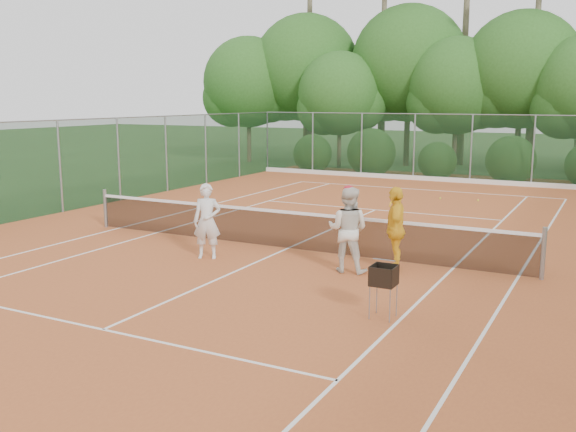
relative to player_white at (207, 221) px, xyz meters
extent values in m
plane|color=#204117|center=(1.22, 1.67, -0.90)|extent=(120.00, 120.00, 0.00)
cube|color=#B35829|center=(1.22, 1.67, -0.89)|extent=(18.00, 36.00, 0.02)
cylinder|color=gray|center=(-4.72, 1.67, -0.33)|extent=(0.10, 0.10, 1.10)
cylinder|color=gray|center=(7.15, 1.67, -0.33)|extent=(0.10, 0.10, 1.10)
cube|color=black|center=(1.22, 1.67, -0.42)|extent=(11.87, 0.03, 0.86)
cube|color=white|center=(1.22, 1.67, 0.05)|extent=(11.87, 0.04, 0.07)
imported|color=silver|center=(0.00, 0.00, 0.00)|extent=(0.75, 0.64, 1.75)
imported|color=silver|center=(3.35, 0.40, 0.05)|extent=(0.95, 0.77, 1.85)
ellipsoid|color=#B11724|center=(3.35, 0.40, 0.93)|extent=(0.22, 0.22, 0.14)
imported|color=yellow|center=(4.23, 0.94, 0.04)|extent=(0.75, 1.16, 1.84)
cylinder|color=gray|center=(4.85, -2.26, -0.59)|extent=(0.02, 0.02, 0.58)
cylinder|color=gray|center=(5.21, -1.90, -0.59)|extent=(0.02, 0.02, 0.58)
cube|color=black|center=(5.03, -2.08, -0.13)|extent=(0.40, 0.40, 0.34)
sphere|color=#CADE33|center=(0.63, 12.36, -0.84)|extent=(0.07, 0.07, 0.07)
sphere|color=#C4D732|center=(2.55, 11.39, -0.84)|extent=(0.07, 0.07, 0.07)
sphere|color=#E0EC37|center=(3.89, 11.57, -0.84)|extent=(0.07, 0.07, 0.07)
cube|color=white|center=(1.22, 13.56, -0.87)|extent=(11.03, 0.06, 0.01)
cube|color=white|center=(-4.27, 1.67, -0.87)|extent=(0.06, 23.77, 0.01)
cube|color=white|center=(6.70, 1.67, -0.87)|extent=(0.06, 23.77, 0.01)
cube|color=white|center=(-2.89, 1.67, -0.87)|extent=(0.06, 23.77, 0.01)
cube|color=white|center=(5.33, 1.67, -0.87)|extent=(0.06, 23.77, 0.01)
cube|color=white|center=(1.22, 8.07, -0.87)|extent=(8.23, 0.06, 0.01)
cube|color=white|center=(1.22, -4.73, -0.87)|extent=(8.23, 0.06, 0.01)
cube|color=white|center=(1.22, 1.67, -0.87)|extent=(0.06, 12.80, 0.01)
cube|color=#19381E|center=(1.22, 16.67, 0.62)|extent=(18.00, 0.02, 3.00)
cylinder|color=gray|center=(-7.78, 16.67, 0.62)|extent=(0.07, 0.07, 3.00)
cylinder|color=gray|center=(-7.78, 16.67, 0.62)|extent=(0.07, 0.07, 3.00)
cylinder|color=brown|center=(-11.28, 20.67, 0.98)|extent=(0.26, 0.26, 3.75)
sphere|color=#28541C|center=(-11.28, 20.67, 3.75)|extent=(5.25, 5.25, 5.25)
cylinder|color=brown|center=(-8.28, 22.17, 1.30)|extent=(0.30, 0.30, 4.40)
sphere|color=#28541C|center=(-8.28, 22.17, 4.56)|extent=(6.16, 6.16, 6.16)
cylinder|color=brown|center=(-5.28, 20.17, 0.70)|extent=(0.22, 0.22, 3.20)
sphere|color=#28541C|center=(-5.28, 20.17, 3.07)|extent=(4.48, 4.48, 4.48)
cylinder|color=brown|center=(-2.28, 22.67, 1.35)|extent=(0.31, 0.31, 4.50)
sphere|color=#28541C|center=(-2.28, 22.67, 4.68)|extent=(6.30, 6.30, 6.30)
cylinder|color=brown|center=(0.72, 21.17, 0.85)|extent=(0.24, 0.24, 3.50)
sphere|color=#28541C|center=(0.72, 21.17, 3.44)|extent=(4.90, 4.90, 4.90)
cylinder|color=brown|center=(3.72, 21.67, 1.15)|extent=(0.28, 0.28, 4.10)
sphere|color=#28541C|center=(3.72, 21.67, 4.19)|extent=(5.74, 5.74, 5.74)
cone|color=brown|center=(-8.78, 23.67, 5.60)|extent=(0.44, 0.44, 13.00)
cone|color=brown|center=(-3.78, 22.67, 4.60)|extent=(0.44, 0.44, 11.00)
cone|color=brown|center=(0.22, 24.67, 6.60)|extent=(0.44, 0.44, 15.00)
cone|color=brown|center=(4.22, 22.17, 4.10)|extent=(0.44, 0.44, 10.00)
camera|label=1|loc=(8.42, -12.07, 2.80)|focal=40.00mm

